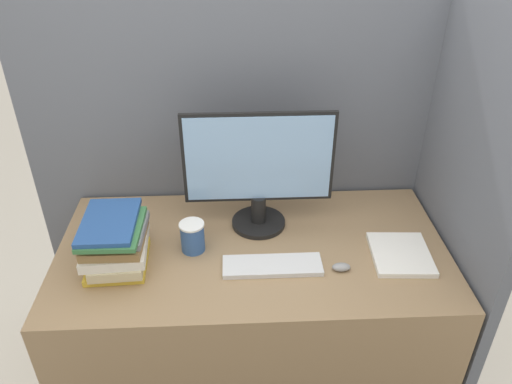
% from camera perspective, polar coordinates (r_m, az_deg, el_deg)
% --- Properties ---
extents(cubicle_panel_rear, '(1.97, 0.04, 1.71)m').
position_cam_1_polar(cubicle_panel_rear, '(2.33, -0.89, 2.72)').
color(cubicle_panel_rear, slate).
rests_on(cubicle_panel_rear, ground_plane).
extents(cubicle_panel_right, '(0.04, 0.87, 1.71)m').
position_cam_1_polar(cubicle_panel_right, '(2.17, 21.78, -2.35)').
color(cubicle_panel_right, slate).
rests_on(cubicle_panel_right, ground_plane).
extents(desk, '(1.57, 0.81, 0.74)m').
position_cam_1_polar(desk, '(2.28, -0.38, -13.60)').
color(desk, '#937551').
rests_on(desk, ground_plane).
extents(monitor, '(0.61, 0.23, 0.52)m').
position_cam_1_polar(monitor, '(2.01, 0.31, 2.32)').
color(monitor, black).
rests_on(monitor, desk).
extents(keyboard, '(0.38, 0.12, 0.02)m').
position_cam_1_polar(keyboard, '(1.93, 1.88, -8.41)').
color(keyboard, silver).
rests_on(keyboard, desk).
extents(mouse, '(0.07, 0.04, 0.03)m').
position_cam_1_polar(mouse, '(1.94, 9.72, -8.45)').
color(mouse, gray).
rests_on(mouse, desk).
extents(coffee_cup, '(0.10, 0.10, 0.13)m').
position_cam_1_polar(coffee_cup, '(1.99, -7.27, -5.09)').
color(coffee_cup, '#335999').
rests_on(coffee_cup, desk).
extents(book_stack, '(0.25, 0.30, 0.20)m').
position_cam_1_polar(book_stack, '(1.96, -15.76, -5.58)').
color(book_stack, gold).
rests_on(book_stack, desk).
extents(paper_pile, '(0.24, 0.27, 0.02)m').
position_cam_1_polar(paper_pile, '(2.06, 16.19, -6.85)').
color(paper_pile, white).
rests_on(paper_pile, desk).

